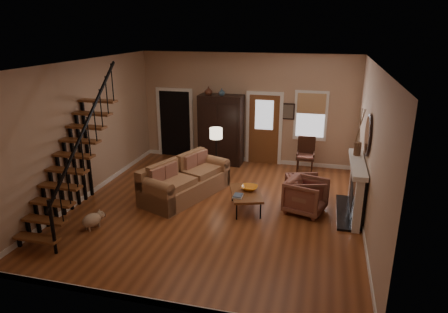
% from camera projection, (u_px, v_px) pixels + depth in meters
% --- Properties ---
extents(room, '(7.00, 7.33, 3.30)m').
position_uv_depth(room, '(218.00, 127.00, 10.53)').
color(room, brown).
rests_on(room, ground).
extents(staircase, '(0.94, 2.80, 3.20)m').
position_uv_depth(staircase, '(69.00, 150.00, 8.24)').
color(staircase, brown).
rests_on(staircase, ground).
extents(fireplace, '(0.33, 1.95, 2.30)m').
position_uv_depth(fireplace, '(358.00, 184.00, 8.77)').
color(fireplace, black).
rests_on(fireplace, ground).
extents(armoire, '(1.30, 0.60, 2.10)m').
position_uv_depth(armoire, '(221.00, 130.00, 12.01)').
color(armoire, black).
rests_on(armoire, ground).
extents(vase_a, '(0.24, 0.24, 0.25)m').
position_uv_depth(vase_a, '(209.00, 91.00, 11.64)').
color(vase_a, '#4C2619').
rests_on(vase_a, armoire).
extents(vase_b, '(0.20, 0.20, 0.21)m').
position_uv_depth(vase_b, '(222.00, 92.00, 11.55)').
color(vase_b, '#334C60').
rests_on(vase_b, armoire).
extents(sofa, '(1.81, 2.58, 0.88)m').
position_uv_depth(sofa, '(186.00, 179.00, 9.82)').
color(sofa, '#996A45').
rests_on(sofa, ground).
extents(coffee_table, '(0.98, 1.28, 0.43)m').
position_uv_depth(coffee_table, '(246.00, 201.00, 9.16)').
color(coffee_table, brown).
rests_on(coffee_table, ground).
extents(bowl, '(0.39, 0.39, 0.09)m').
position_uv_depth(bowl, '(249.00, 188.00, 9.21)').
color(bowl, orange).
rests_on(bowl, coffee_table).
extents(books, '(0.21, 0.28, 0.05)m').
position_uv_depth(books, '(238.00, 196.00, 8.84)').
color(books, beige).
rests_on(books, coffee_table).
extents(armchair_left, '(1.06, 1.04, 0.78)m').
position_uv_depth(armchair_left, '(306.00, 196.00, 8.99)').
color(armchair_left, maroon).
rests_on(armchair_left, ground).
extents(armchair_right, '(1.01, 0.99, 0.74)m').
position_uv_depth(armchair_right, '(305.00, 192.00, 9.25)').
color(armchair_right, maroon).
rests_on(armchair_right, ground).
extents(floor_lamp, '(0.38, 0.38, 1.47)m').
position_uv_depth(floor_lamp, '(216.00, 155.00, 10.73)').
color(floor_lamp, black).
rests_on(floor_lamp, ground).
extents(side_chair, '(0.54, 0.54, 1.02)m').
position_uv_depth(side_chair, '(305.00, 155.00, 11.40)').
color(side_chair, '#371C11').
rests_on(side_chair, ground).
extents(dog, '(0.45, 0.54, 0.34)m').
position_uv_depth(dog, '(92.00, 221.00, 8.32)').
color(dog, tan).
rests_on(dog, ground).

